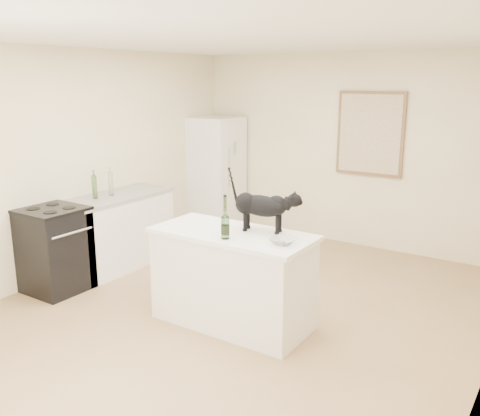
# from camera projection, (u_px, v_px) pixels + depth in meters

# --- Properties ---
(floor) EXTENTS (5.50, 5.50, 0.00)m
(floor) POSITION_uv_depth(u_px,v_px,m) (236.00, 312.00, 5.14)
(floor) COLOR #A38557
(floor) RESTS_ON ground
(ceiling) EXTENTS (5.50, 5.50, 0.00)m
(ceiling) POSITION_uv_depth(u_px,v_px,m) (235.00, 38.00, 4.51)
(ceiling) COLOR white
(ceiling) RESTS_ON ground
(wall_back) EXTENTS (4.50, 0.00, 4.50)m
(wall_back) POSITION_uv_depth(u_px,v_px,m) (348.00, 151.00, 7.05)
(wall_back) COLOR #FFF1C5
(wall_back) RESTS_ON ground
(wall_left) EXTENTS (0.00, 5.50, 5.50)m
(wall_left) POSITION_uv_depth(u_px,v_px,m) (76.00, 163.00, 6.03)
(wall_left) COLOR #FFF1C5
(wall_left) RESTS_ON ground
(island_base) EXTENTS (1.44, 0.67, 0.86)m
(island_base) POSITION_uv_depth(u_px,v_px,m) (233.00, 280.00, 4.82)
(island_base) COLOR white
(island_base) RESTS_ON floor
(island_top) EXTENTS (1.50, 0.70, 0.04)m
(island_top) POSITION_uv_depth(u_px,v_px,m) (232.00, 234.00, 4.71)
(island_top) COLOR white
(island_top) RESTS_ON island_base
(left_cabinets) EXTENTS (0.60, 1.40, 0.86)m
(left_cabinets) POSITION_uv_depth(u_px,v_px,m) (117.00, 232.00, 6.33)
(left_cabinets) COLOR white
(left_cabinets) RESTS_ON floor
(left_countertop) EXTENTS (0.62, 1.44, 0.04)m
(left_countertop) POSITION_uv_depth(u_px,v_px,m) (115.00, 196.00, 6.22)
(left_countertop) COLOR gray
(left_countertop) RESTS_ON left_cabinets
(stove) EXTENTS (0.60, 0.60, 0.90)m
(stove) POSITION_uv_depth(u_px,v_px,m) (55.00, 251.00, 5.59)
(stove) COLOR black
(stove) RESTS_ON floor
(fridge) EXTENTS (0.68, 0.68, 1.70)m
(fridge) POSITION_uv_depth(u_px,v_px,m) (216.00, 174.00, 7.88)
(fridge) COLOR white
(fridge) RESTS_ON floor
(artwork_frame) EXTENTS (0.90, 0.03, 1.10)m
(artwork_frame) POSITION_uv_depth(u_px,v_px,m) (370.00, 134.00, 6.81)
(artwork_frame) COLOR brown
(artwork_frame) RESTS_ON wall_back
(artwork_canvas) EXTENTS (0.82, 0.00, 1.02)m
(artwork_canvas) POSITION_uv_depth(u_px,v_px,m) (370.00, 134.00, 6.79)
(artwork_canvas) COLOR beige
(artwork_canvas) RESTS_ON wall_back
(black_cat) EXTENTS (0.63, 0.32, 0.43)m
(black_cat) POSITION_uv_depth(u_px,v_px,m) (261.00, 209.00, 4.68)
(black_cat) COLOR black
(black_cat) RESTS_ON island_top
(wine_bottle) EXTENTS (0.09, 0.09, 0.34)m
(wine_bottle) POSITION_uv_depth(u_px,v_px,m) (225.00, 220.00, 4.47)
(wine_bottle) COLOR #234F1F
(wine_bottle) RESTS_ON island_top
(glass_bowl) EXTENTS (0.22, 0.22, 0.05)m
(glass_bowl) POSITION_uv_depth(u_px,v_px,m) (283.00, 241.00, 4.34)
(glass_bowl) COLOR white
(glass_bowl) RESTS_ON island_top
(fridge_paper) EXTENTS (0.05, 0.14, 0.19)m
(fridge_paper) POSITION_uv_depth(u_px,v_px,m) (237.00, 147.00, 7.64)
(fridge_paper) COLOR beige
(fridge_paper) RESTS_ON fridge
(counter_bottle_cluster) EXTENTS (0.09, 0.28, 0.28)m
(counter_bottle_cluster) POSITION_uv_depth(u_px,v_px,m) (103.00, 185.00, 6.08)
(counter_bottle_cluster) COLOR #A7B4A6
(counter_bottle_cluster) RESTS_ON left_countertop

